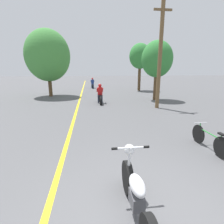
{
  "coord_description": "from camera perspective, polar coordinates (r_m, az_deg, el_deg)",
  "views": [
    {
      "loc": [
        -0.87,
        -2.38,
        2.51
      ],
      "look_at": [
        -0.04,
        4.02,
        0.9
      ],
      "focal_mm": 28.0,
      "sensor_mm": 36.0,
      "label": 1
    }
  ],
  "objects": [
    {
      "name": "roadside_tree_left",
      "position": [
        17.17,
        -20.28,
        16.87
      ],
      "size": [
        3.91,
        3.52,
        5.87
      ],
      "color": "#513A23",
      "rests_on": "ground"
    },
    {
      "name": "ground_plane",
      "position": [
        3.56,
        10.55,
        -30.99
      ],
      "size": [
        120.0,
        120.0,
        0.0
      ],
      "primitive_type": "plane",
      "color": "#515154"
    },
    {
      "name": "roadside_tree_right_near",
      "position": [
        14.7,
        14.51,
        16.29
      ],
      "size": [
        2.46,
        2.21,
        4.65
      ],
      "color": "#513A23",
      "rests_on": "ground"
    },
    {
      "name": "motorcycle_rider_lead",
      "position": [
        13.0,
        -3.92,
        5.29
      ],
      "size": [
        0.5,
        2.01,
        1.43
      ],
      "color": "black",
      "rests_on": "ground"
    },
    {
      "name": "lane_stripe_center",
      "position": [
        14.63,
        -10.53,
        3.91
      ],
      "size": [
        0.14,
        48.0,
        0.01
      ],
      "primitive_type": "cube",
      "color": "yellow",
      "rests_on": "ground"
    },
    {
      "name": "utility_pole",
      "position": [
        11.64,
        15.42,
        17.44
      ],
      "size": [
        1.1,
        0.24,
        6.43
      ],
      "color": "brown",
      "rests_on": "ground"
    },
    {
      "name": "roadside_tree_right_far",
      "position": [
        20.84,
        9.15,
        17.46
      ],
      "size": [
        2.43,
        2.19,
        5.27
      ],
      "color": "#513A23",
      "rests_on": "ground"
    },
    {
      "name": "motorcycle_rider_far",
      "position": [
        23.42,
        -6.38,
        9.03
      ],
      "size": [
        0.5,
        2.03,
        1.34
      ],
      "color": "black",
      "rests_on": "ground"
    },
    {
      "name": "motorcycle_foreground",
      "position": [
        3.27,
        7.84,
        -25.14
      ],
      "size": [
        0.71,
        2.07,
        1.1
      ],
      "color": "black",
      "rests_on": "ground"
    },
    {
      "name": "bicycle_parked",
      "position": [
        6.32,
        29.11,
        -7.83
      ],
      "size": [
        0.44,
        1.74,
        0.75
      ],
      "color": "black",
      "rests_on": "ground"
    }
  ]
}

